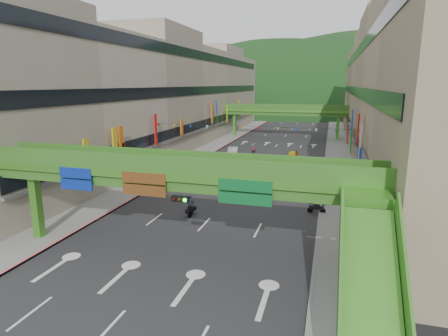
{
  "coord_description": "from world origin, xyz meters",
  "views": [
    {
      "loc": [
        9.57,
        -15.51,
        11.37
      ],
      "look_at": [
        0.0,
        18.0,
        3.5
      ],
      "focal_mm": 30.0,
      "sensor_mm": 36.0,
      "label": 1
    }
  ],
  "objects_px": {
    "scooter_rider_near": "(191,206)",
    "car_silver": "(233,152)",
    "pedestrian_red": "(329,185)",
    "car_yellow": "(292,155)",
    "scooter_rider_mid": "(242,166)",
    "overpass_near": "(183,185)"
  },
  "relations": [
    {
      "from": "scooter_rider_near",
      "to": "car_silver",
      "type": "xyz_separation_m",
      "value": [
        -3.35,
        27.67,
        -0.11
      ]
    },
    {
      "from": "scooter_rider_mid",
      "to": "car_silver",
      "type": "bearing_deg",
      "value": 110.16
    },
    {
      "from": "car_yellow",
      "to": "scooter_rider_near",
      "type": "bearing_deg",
      "value": -100.85
    },
    {
      "from": "overpass_near",
      "to": "car_silver",
      "type": "xyz_separation_m",
      "value": [
        -6.11,
        36.03,
        -4.46
      ]
    },
    {
      "from": "overpass_near",
      "to": "pedestrian_red",
      "type": "relative_size",
      "value": 17.09
    },
    {
      "from": "car_silver",
      "to": "pedestrian_red",
      "type": "height_order",
      "value": "pedestrian_red"
    },
    {
      "from": "overpass_near",
      "to": "car_yellow",
      "type": "height_order",
      "value": "overpass_near"
    },
    {
      "from": "scooter_rider_mid",
      "to": "car_yellow",
      "type": "distance_m",
      "value": 12.46
    },
    {
      "from": "scooter_rider_near",
      "to": "pedestrian_red",
      "type": "distance_m",
      "value": 15.96
    },
    {
      "from": "scooter_rider_mid",
      "to": "pedestrian_red",
      "type": "relative_size",
      "value": 1.2
    },
    {
      "from": "overpass_near",
      "to": "scooter_rider_near",
      "type": "bearing_deg",
      "value": 108.27
    },
    {
      "from": "pedestrian_red",
      "to": "car_yellow",
      "type": "bearing_deg",
      "value": 87.64
    },
    {
      "from": "overpass_near",
      "to": "scooter_rider_near",
      "type": "relative_size",
      "value": 14.93
    },
    {
      "from": "scooter_rider_mid",
      "to": "car_silver",
      "type": "relative_size",
      "value": 0.44
    },
    {
      "from": "overpass_near",
      "to": "scooter_rider_mid",
      "type": "height_order",
      "value": "overpass_near"
    },
    {
      "from": "car_silver",
      "to": "pedestrian_red",
      "type": "bearing_deg",
      "value": -56.8
    },
    {
      "from": "scooter_rider_near",
      "to": "car_silver",
      "type": "distance_m",
      "value": 27.88
    },
    {
      "from": "scooter_rider_mid",
      "to": "car_silver",
      "type": "height_order",
      "value": "scooter_rider_mid"
    },
    {
      "from": "scooter_rider_near",
      "to": "scooter_rider_mid",
      "type": "relative_size",
      "value": 0.95
    },
    {
      "from": "overpass_near",
      "to": "car_silver",
      "type": "distance_m",
      "value": 36.82
    },
    {
      "from": "scooter_rider_near",
      "to": "overpass_near",
      "type": "bearing_deg",
      "value": -71.73
    },
    {
      "from": "car_yellow",
      "to": "pedestrian_red",
      "type": "height_order",
      "value": "pedestrian_red"
    }
  ]
}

